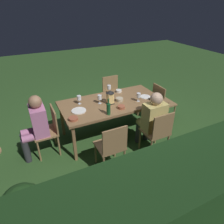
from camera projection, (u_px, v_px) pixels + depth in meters
The scene contains 24 objects.
ground_plane at pixel (112, 134), 4.21m from camera, with size 16.00×16.00×0.00m, color #2D5123.
dining_table at pixel (112, 104), 3.87m from camera, with size 1.95×0.98×0.75m.
chair_side_right_b at pixel (112, 146), 3.11m from camera, with size 0.42×0.40×0.87m.
chair_head_far at pixel (49, 129), 3.51m from camera, with size 0.40×0.42×0.87m.
person_in_pink at pixel (36, 124), 3.36m from camera, with size 0.48×0.38×1.15m.
chair_side_right_a at pixel (158, 131), 3.45m from camera, with size 0.42×0.40×0.87m.
person_in_mustard at pixel (152, 118), 3.53m from camera, with size 0.38×0.47×1.15m.
chair_side_left_a at pixel (112, 93), 4.83m from camera, with size 0.42×0.40×0.87m.
chair_head_near at pixel (162, 101), 4.44m from camera, with size 0.40×0.42×0.87m.
lantern_centerpiece at pixel (110, 96), 3.71m from camera, with size 0.15×0.15×0.27m.
green_bottle_on_table at pixel (108, 109), 3.38m from camera, with size 0.07×0.07×0.29m.
wine_glass_a at pixel (109, 88), 4.15m from camera, with size 0.08×0.08×0.17m.
wine_glass_b at pixel (100, 98), 3.73m from camera, with size 0.08×0.08×0.17m.
wine_glass_c at pixel (139, 96), 3.81m from camera, with size 0.08×0.08×0.17m.
wine_glass_d at pixel (79, 98), 3.71m from camera, with size 0.08×0.08×0.17m.
wine_glass_e at pixel (156, 96), 3.80m from camera, with size 0.08×0.08×0.17m.
plate_a at pixel (79, 111), 3.53m from camera, with size 0.26×0.26×0.01m, color white.
plate_b at pixel (145, 97), 4.02m from camera, with size 0.21×0.21×0.01m, color white.
bowl_olives at pixel (119, 91), 4.23m from camera, with size 0.12×0.12×0.05m.
bowl_bread at pixel (119, 99), 3.86m from camera, with size 0.14×0.14×0.06m.
bowl_salad at pixel (121, 107), 3.61m from camera, with size 0.13×0.13×0.05m.
bowl_dip at pixel (73, 119), 3.27m from camera, with size 0.16×0.16×0.04m.
hedge_backdrop at pixel (193, 193), 2.29m from camera, with size 5.82×0.77×1.08m, color #193816.
potted_plant_by_hedge at pixel (24, 210), 2.26m from camera, with size 0.51×0.51×0.72m.
Camera 1 is at (1.51, 3.09, 2.48)m, focal length 32.33 mm.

